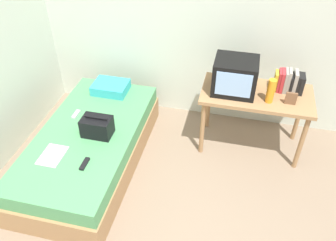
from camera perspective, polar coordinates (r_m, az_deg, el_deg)
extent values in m
plane|color=#84705B|center=(3.32, -0.43, -18.91)|extent=(8.00, 8.00, 0.00)
cube|color=silver|center=(4.03, 6.55, 16.66)|extent=(5.20, 0.10, 2.60)
cube|color=#9E754C|center=(3.92, -12.45, -5.22)|extent=(1.00, 2.00, 0.28)
cube|color=#4C935B|center=(3.77, -12.91, -2.77)|extent=(0.97, 1.94, 0.17)
cube|color=#9E754C|center=(3.80, 14.32, 4.14)|extent=(1.16, 0.60, 0.04)
cylinder|color=#9E754C|center=(3.84, 5.63, -1.24)|extent=(0.05, 0.05, 0.70)
cylinder|color=#9E754C|center=(3.89, 20.93, -3.45)|extent=(0.05, 0.05, 0.70)
cylinder|color=#9E754C|center=(4.21, 6.66, 2.85)|extent=(0.05, 0.05, 0.70)
cylinder|color=#9E754C|center=(4.27, 20.59, 0.78)|extent=(0.05, 0.05, 0.70)
cube|color=black|center=(3.68, 10.89, 7.19)|extent=(0.44, 0.38, 0.36)
cube|color=#8CB2E0|center=(3.51, 10.64, 5.73)|extent=(0.35, 0.01, 0.26)
cylinder|color=orange|center=(3.62, 16.44, 4.66)|extent=(0.08, 0.08, 0.26)
cube|color=gold|center=(3.85, 17.19, 6.22)|extent=(0.03, 0.13, 0.21)
cube|color=#B72D33|center=(3.85, 17.66, 6.28)|extent=(0.02, 0.15, 0.23)
cube|color=#B72D33|center=(3.85, 18.12, 6.21)|extent=(0.03, 0.16, 0.23)
cube|color=gray|center=(3.85, 18.63, 6.19)|extent=(0.03, 0.16, 0.24)
cube|color=gray|center=(3.85, 19.10, 6.18)|extent=(0.03, 0.15, 0.25)
cube|color=black|center=(3.87, 19.45, 5.79)|extent=(0.03, 0.17, 0.19)
cube|color=gray|center=(3.86, 19.99, 5.97)|extent=(0.04, 0.16, 0.24)
cube|color=black|center=(3.88, 20.44, 5.70)|extent=(0.03, 0.15, 0.21)
cube|color=black|center=(3.88, 20.97, 5.59)|extent=(0.04, 0.16, 0.20)
cube|color=brown|center=(3.68, 19.44, 3.41)|extent=(0.11, 0.02, 0.13)
cube|color=#33A8B7|center=(4.24, -9.34, 5.38)|extent=(0.41, 0.31, 0.11)
cube|color=black|center=(3.60, -11.51, -0.98)|extent=(0.30, 0.20, 0.20)
cylinder|color=black|center=(3.53, -11.74, 0.46)|extent=(0.24, 0.02, 0.02)
cube|color=white|center=(3.54, -18.37, -5.42)|extent=(0.21, 0.29, 0.01)
cube|color=black|center=(3.36, -13.48, -6.89)|extent=(0.04, 0.16, 0.02)
cube|color=#B7B7BC|center=(3.96, -14.80, 1.00)|extent=(0.04, 0.14, 0.02)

